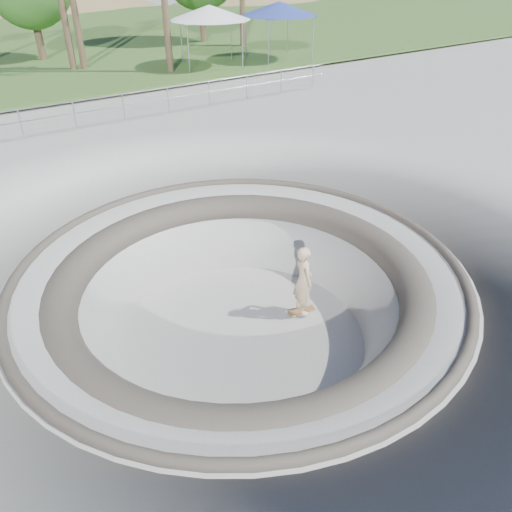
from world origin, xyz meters
The scene contains 8 objects.
ground centered at (0.00, 0.00, 0.00)m, with size 180.00×180.00×0.00m, color #A8A7A2.
skate_bowl centered at (0.00, 0.00, -1.83)m, with size 14.00×14.00×4.10m.
distant_hills centered at (3.78, 57.17, -7.02)m, with size 103.20×45.00×28.60m.
safety_railing centered at (0.00, 12.00, 0.69)m, with size 25.00×0.06×1.03m.
skateboard centered at (1.78, -0.16, -1.84)m, with size 0.76×0.36×0.08m.
skater centered at (1.78, -0.16, -0.87)m, with size 0.70×0.46×1.91m, color #DCB48E.
canopy_white centered at (9.97, 18.76, 3.10)m, with size 6.01×6.01×3.22m.
canopy_blue centered at (14.45, 18.32, 3.09)m, with size 6.31×6.31×3.21m.
Camera 1 is at (-4.95, -8.03, 6.28)m, focal length 35.00 mm.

